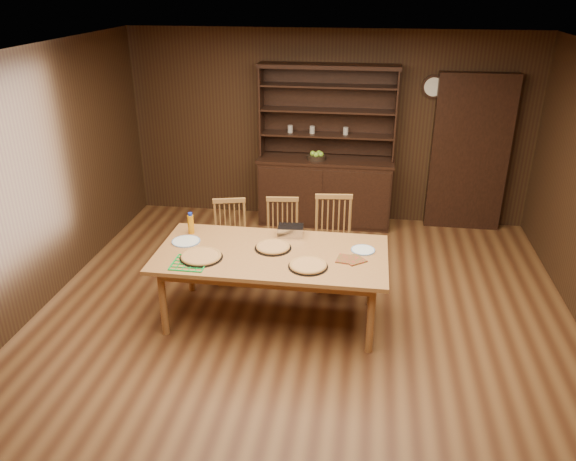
% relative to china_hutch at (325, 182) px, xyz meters
% --- Properties ---
extents(floor, '(6.00, 6.00, 0.00)m').
position_rel_china_hutch_xyz_m(floor, '(0.00, -2.75, -0.60)').
color(floor, brown).
rests_on(floor, ground).
extents(room_shell, '(6.00, 6.00, 6.00)m').
position_rel_china_hutch_xyz_m(room_shell, '(0.00, -2.75, 0.98)').
color(room_shell, silver).
rests_on(room_shell, floor).
extents(china_hutch, '(1.84, 0.52, 2.17)m').
position_rel_china_hutch_xyz_m(china_hutch, '(0.00, 0.00, 0.00)').
color(china_hutch, black).
rests_on(china_hutch, floor).
extents(doorway, '(1.00, 0.18, 2.10)m').
position_rel_china_hutch_xyz_m(doorway, '(1.90, 0.15, 0.45)').
color(doorway, black).
rests_on(doorway, floor).
extents(wall_clock, '(0.30, 0.05, 0.30)m').
position_rel_china_hutch_xyz_m(wall_clock, '(1.35, 0.20, 1.30)').
color(wall_clock, black).
rests_on(wall_clock, room_shell).
extents(dining_table, '(2.24, 1.12, 0.75)m').
position_rel_china_hutch_xyz_m(dining_table, '(-0.31, -2.55, 0.09)').
color(dining_table, '#A27338').
rests_on(dining_table, floor).
extents(chair_left, '(0.46, 0.45, 0.94)m').
position_rel_china_hutch_xyz_m(chair_left, '(-0.92, -1.76, -0.10)').
color(chair_left, '#A07336').
rests_on(chair_left, floor).
extents(chair_center, '(0.42, 0.40, 0.94)m').
position_rel_china_hutch_xyz_m(chair_center, '(-0.35, -1.63, -0.10)').
color(chair_center, '#A07336').
rests_on(chair_center, floor).
extents(chair_right, '(0.47, 0.45, 1.04)m').
position_rel_china_hutch_xyz_m(chair_right, '(0.24, -1.74, -0.04)').
color(chair_right, '#A07336').
rests_on(chair_right, floor).
extents(pizza_left, '(0.41, 0.41, 0.04)m').
position_rel_china_hutch_xyz_m(pizza_left, '(-0.95, -2.77, 0.17)').
color(pizza_left, black).
rests_on(pizza_left, dining_table).
extents(pizza_right, '(0.37, 0.37, 0.04)m').
position_rel_china_hutch_xyz_m(pizza_right, '(0.08, -2.80, 0.17)').
color(pizza_right, black).
rests_on(pizza_right, dining_table).
extents(pizza_center, '(0.36, 0.36, 0.04)m').
position_rel_china_hutch_xyz_m(pizza_center, '(-0.31, -2.47, 0.17)').
color(pizza_center, black).
rests_on(pizza_center, dining_table).
extents(cooling_rack, '(0.39, 0.39, 0.01)m').
position_rel_china_hutch_xyz_m(cooling_rack, '(-1.02, -2.90, 0.16)').
color(cooling_rack, '#0C9F33').
rests_on(cooling_rack, dining_table).
extents(plate_left, '(0.29, 0.29, 0.02)m').
position_rel_china_hutch_xyz_m(plate_left, '(-1.20, -2.45, 0.16)').
color(plate_left, silver).
rests_on(plate_left, dining_table).
extents(plate_right, '(0.24, 0.24, 0.02)m').
position_rel_china_hutch_xyz_m(plate_right, '(0.57, -2.39, 0.16)').
color(plate_right, silver).
rests_on(plate_right, dining_table).
extents(foil_dish, '(0.27, 0.21, 0.10)m').
position_rel_china_hutch_xyz_m(foil_dish, '(-0.18, -2.14, 0.21)').
color(foil_dish, silver).
rests_on(foil_dish, dining_table).
extents(juice_bottle, '(0.06, 0.06, 0.23)m').
position_rel_china_hutch_xyz_m(juice_bottle, '(-1.21, -2.23, 0.26)').
color(juice_bottle, orange).
rests_on(juice_bottle, dining_table).
extents(pot_holder_a, '(0.26, 0.26, 0.01)m').
position_rel_china_hutch_xyz_m(pot_holder_a, '(0.49, -2.61, 0.16)').
color(pot_holder_a, red).
rests_on(pot_holder_a, dining_table).
extents(pot_holder_b, '(0.21, 0.21, 0.01)m').
position_rel_china_hutch_xyz_m(pot_holder_b, '(0.42, -2.61, 0.16)').
color(pot_holder_b, red).
rests_on(pot_holder_b, dining_table).
extents(fruit_bowl, '(0.25, 0.25, 0.12)m').
position_rel_china_hutch_xyz_m(fruit_bowl, '(-0.12, -0.07, 0.39)').
color(fruit_bowl, black).
rests_on(fruit_bowl, china_hutch).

